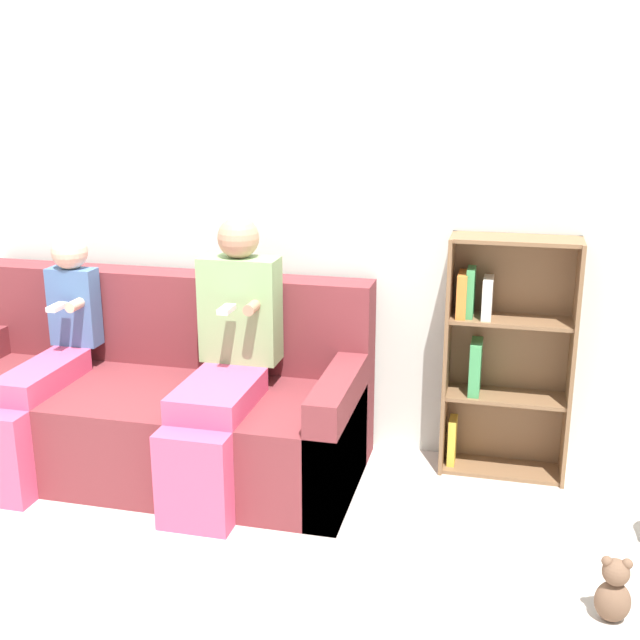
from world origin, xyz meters
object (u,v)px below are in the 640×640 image
Objects in this scene: couch at (151,404)px; adult_seated at (225,358)px; child_seated at (46,358)px; bookshelf at (501,353)px; teddy_bear at (614,591)px.

adult_seated is (0.44, -0.13, 0.32)m from couch.
couch is at bearing 20.35° from child_seated.
adult_seated is at bearing 2.05° from child_seated.
bookshelf is (1.65, 0.33, 0.29)m from couch.
couch is 1.71m from bookshelf.
couch is at bearing 159.69° from teddy_bear.
child_seated is 2.64m from teddy_bear.
teddy_bear is at bearing -68.32° from bookshelf.
child_seated is at bearing -159.65° from couch.
adult_seated is 1.29m from bookshelf.
child_seated is (-0.89, -0.03, -0.06)m from adult_seated.
couch is 0.56m from adult_seated.
adult_seated reaches higher than teddy_bear.
child_seated is 4.43× the size of teddy_bear.
adult_seated is at bearing 158.76° from teddy_bear.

